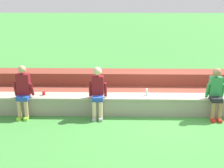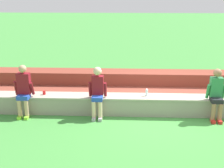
% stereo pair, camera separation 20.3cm
% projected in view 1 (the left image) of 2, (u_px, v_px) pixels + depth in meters
% --- Properties ---
extents(ground_plane, '(80.00, 80.00, 0.00)m').
position_uv_depth(ground_plane, '(162.00, 117.00, 8.31)').
color(ground_plane, '#428E3D').
extents(stone_seating_wall, '(9.79, 0.56, 0.53)m').
position_uv_depth(stone_seating_wall, '(161.00, 104.00, 8.47)').
color(stone_seating_wall, gray).
rests_on(stone_seating_wall, ground).
extents(brick_bleachers, '(12.39, 1.47, 0.82)m').
position_uv_depth(brick_bleachers, '(155.00, 87.00, 9.74)').
color(brick_bleachers, brown).
rests_on(brick_bleachers, ground).
extents(person_far_left, '(0.53, 0.50, 1.45)m').
position_uv_depth(person_far_left, '(23.00, 90.00, 8.11)').
color(person_far_left, tan).
rests_on(person_far_left, ground).
extents(person_left_of_center, '(0.50, 0.57, 1.40)m').
position_uv_depth(person_left_of_center, '(98.00, 91.00, 8.10)').
color(person_left_of_center, beige).
rests_on(person_left_of_center, ground).
extents(person_center, '(0.50, 0.55, 1.41)m').
position_uv_depth(person_center, '(216.00, 92.00, 8.01)').
color(person_center, '#996B4C').
rests_on(person_center, ground).
extents(water_bottle_near_right, '(0.07, 0.07, 0.21)m').
position_uv_depth(water_bottle_near_right, '(147.00, 92.00, 8.39)').
color(water_bottle_near_right, silver).
rests_on(water_bottle_near_right, stone_seating_wall).
extents(plastic_cup_middle, '(0.08, 0.08, 0.11)m').
position_uv_depth(plastic_cup_middle, '(44.00, 93.00, 8.45)').
color(plastic_cup_middle, red).
rests_on(plastic_cup_middle, stone_seating_wall).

